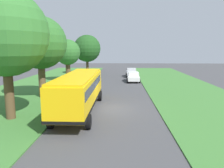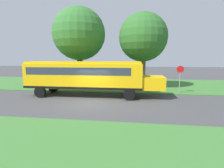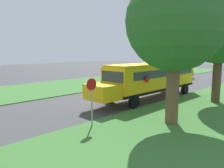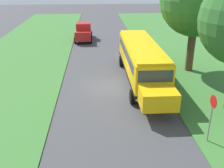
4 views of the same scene
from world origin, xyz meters
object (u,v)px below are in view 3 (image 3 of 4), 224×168
stop_sign (92,96)px  pickup_truck (181,72)px  school_bus (151,77)px  oak_tree_roadside_mid (177,19)px  oak_tree_beside_bus (221,26)px

stop_sign → pickup_truck: bearing=-73.0°
school_bus → oak_tree_roadside_mid: bearing=134.8°
oak_tree_beside_bus → stop_sign: 12.18m
school_bus → oak_tree_roadside_mid: oak_tree_roadside_mid is taller
oak_tree_beside_bus → stop_sign: bearing=76.1°
school_bus → stop_sign: (-2.10, 8.64, -0.19)m
oak_tree_beside_bus → oak_tree_roadside_mid: oak_tree_beside_bus is taller
oak_tree_beside_bus → oak_tree_roadside_mid: 7.55m
pickup_truck → oak_tree_roadside_mid: size_ratio=0.63×
oak_tree_roadside_mid → stop_sign: oak_tree_roadside_mid is taller
oak_tree_roadside_mid → stop_sign: bearing=48.6°
stop_sign → school_bus: bearing=-76.4°
pickup_truck → oak_tree_roadside_mid: 23.37m
pickup_truck → stop_sign: size_ratio=1.97×
oak_tree_roadside_mid → stop_sign: (3.05, 3.45, -4.17)m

